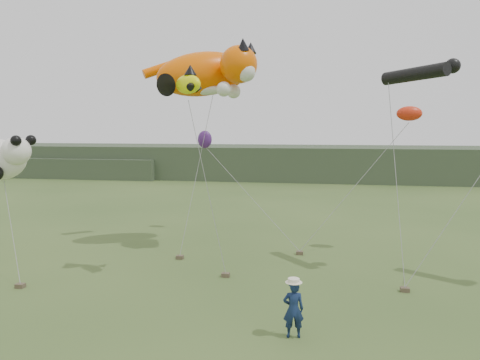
% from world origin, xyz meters
% --- Properties ---
extents(ground, '(120.00, 120.00, 0.00)m').
position_xyz_m(ground, '(0.00, 0.00, 0.00)').
color(ground, '#385123').
rests_on(ground, ground).
extents(headland, '(90.00, 13.00, 4.00)m').
position_xyz_m(headland, '(-3.11, 44.69, 1.92)').
color(headland, '#2D3D28').
rests_on(headland, ground).
extents(festival_attendant, '(0.70, 0.53, 1.74)m').
position_xyz_m(festival_attendant, '(1.79, -0.58, 0.87)').
color(festival_attendant, '#112143').
rests_on(festival_attendant, ground).
extents(sandbag_anchors, '(15.28, 7.16, 0.17)m').
position_xyz_m(sandbag_anchors, '(-1.50, 5.29, 0.09)').
color(sandbag_anchors, brown).
rests_on(sandbag_anchors, ground).
extents(cat_kite, '(6.62, 4.51, 2.99)m').
position_xyz_m(cat_kite, '(-3.22, 9.61, 9.13)').
color(cat_kite, '#EA5B00').
rests_on(cat_kite, ground).
extents(fish_kite, '(2.60, 1.71, 1.25)m').
position_xyz_m(fish_kite, '(-3.32, 4.43, 8.10)').
color(fish_kite, '#EAF505').
rests_on(fish_kite, ground).
extents(misc_kites, '(12.38, 3.96, 2.31)m').
position_xyz_m(misc_kites, '(1.51, 11.78, 6.37)').
color(misc_kites, red).
rests_on(misc_kites, ground).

